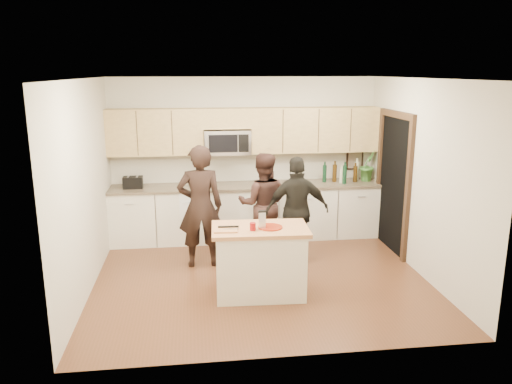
{
  "coord_description": "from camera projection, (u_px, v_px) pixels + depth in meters",
  "views": [
    {
      "loc": [
        -0.88,
        -6.4,
        2.8
      ],
      "look_at": [
        -0.01,
        0.35,
        1.14
      ],
      "focal_mm": 35.0,
      "sensor_mm": 36.0,
      "label": 1
    }
  ],
  "objects": [
    {
      "name": "microwave",
      "position": [
        227.0,
        142.0,
        8.24
      ],
      "size": [
        0.76,
        0.41,
        0.4
      ],
      "color": "silver",
      "rests_on": "ground"
    },
    {
      "name": "drink_glass",
      "position": [
        253.0,
        227.0,
        6.07
      ],
      "size": [
        0.07,
        0.07,
        0.1
      ],
      "primitive_type": "cylinder",
      "color": "maroon",
      "rests_on": "island"
    },
    {
      "name": "orchid",
      "position": [
        368.0,
        165.0,
        8.57
      ],
      "size": [
        0.39,
        0.37,
        0.55
      ],
      "primitive_type": "imported",
      "rotation": [
        0.0,
        0.0,
        0.6
      ],
      "color": "#3C752F",
      "rests_on": "back_cabinetry"
    },
    {
      "name": "room_shell",
      "position": [
        260.0,
        154.0,
        6.53
      ],
      "size": [
        4.52,
        4.02,
        2.71
      ],
      "color": "beige",
      "rests_on": "ground"
    },
    {
      "name": "dish_towel",
      "position": [
        190.0,
        197.0,
        8.08
      ],
      "size": [
        0.34,
        0.6,
        0.48
      ],
      "color": "white",
      "rests_on": "ground"
    },
    {
      "name": "woman_right",
      "position": [
        297.0,
        211.0,
        7.31
      ],
      "size": [
        0.94,
        0.4,
        1.6
      ],
      "primitive_type": "imported",
      "rotation": [
        0.0,
        0.0,
        3.13
      ],
      "color": "black",
      "rests_on": "ground"
    },
    {
      "name": "toaster",
      "position": [
        133.0,
        182.0,
        8.08
      ],
      "size": [
        0.31,
        0.2,
        0.19
      ],
      "color": "black",
      "rests_on": "back_cabinetry"
    },
    {
      "name": "tongs",
      "position": [
        228.0,
        227.0,
        6.14
      ],
      "size": [
        0.26,
        0.04,
        0.02
      ],
      "primitive_type": "cube",
      "rotation": [
        0.0,
        0.0,
        -0.05
      ],
      "color": "black",
      "rests_on": "cutting_board"
    },
    {
      "name": "cutting_board",
      "position": [
        226.0,
        231.0,
        6.05
      ],
      "size": [
        0.29,
        0.18,
        0.02
      ],
      "primitive_type": "cube",
      "rotation": [
        0.0,
        0.0,
        -0.05
      ],
      "color": "tan",
      "rests_on": "island"
    },
    {
      "name": "bottle_cluster",
      "position": [
        344.0,
        172.0,
        8.52
      ],
      "size": [
        0.67,
        0.36,
        0.38
      ],
      "color": "black",
      "rests_on": "back_cabinetry"
    },
    {
      "name": "framed_picture",
      "position": [
        355.0,
        159.0,
        8.79
      ],
      "size": [
        0.3,
        0.03,
        0.38
      ],
      "color": "black",
      "rests_on": "ground"
    },
    {
      "name": "woman_left",
      "position": [
        200.0,
        207.0,
        7.17
      ],
      "size": [
        0.67,
        0.45,
        1.79
      ],
      "primitive_type": "imported",
      "rotation": [
        0.0,
        0.0,
        3.18
      ],
      "color": "black",
      "rests_on": "ground"
    },
    {
      "name": "doorway",
      "position": [
        394.0,
        178.0,
        7.81
      ],
      "size": [
        0.06,
        1.25,
        2.2
      ],
      "color": "black",
      "rests_on": "ground"
    },
    {
      "name": "floor",
      "position": [
        260.0,
        277.0,
        6.94
      ],
      "size": [
        4.5,
        4.5,
        0.0
      ],
      "primitive_type": "plane",
      "color": "#562F1D",
      "rests_on": "ground"
    },
    {
      "name": "island",
      "position": [
        260.0,
        261.0,
        6.31
      ],
      "size": [
        1.23,
        0.75,
        0.9
      ],
      "rotation": [
        0.0,
        0.0,
        -0.05
      ],
      "color": "silver",
      "rests_on": "ground"
    },
    {
      "name": "red_plate",
      "position": [
        270.0,
        227.0,
        6.19
      ],
      "size": [
        0.31,
        0.31,
        0.02
      ],
      "primitive_type": "cylinder",
      "color": "maroon",
      "rests_on": "island"
    },
    {
      "name": "woman_center",
      "position": [
        263.0,
        204.0,
        7.69
      ],
      "size": [
        0.85,
        0.71,
        1.59
      ],
      "primitive_type": "imported",
      "rotation": [
        0.0,
        0.0,
        2.99
      ],
      "color": "#311D18",
      "rests_on": "ground"
    },
    {
      "name": "knife",
      "position": [
        231.0,
        229.0,
        6.07
      ],
      "size": [
        0.18,
        0.03,
        0.01
      ],
      "primitive_type": "cube",
      "rotation": [
        0.0,
        0.0,
        -0.05
      ],
      "color": "silver",
      "rests_on": "cutting_board"
    },
    {
      "name": "box_grater",
      "position": [
        262.0,
        219.0,
        6.12
      ],
      "size": [
        0.1,
        0.06,
        0.21
      ],
      "color": "silver",
      "rests_on": "red_plate"
    },
    {
      "name": "back_cabinetry",
      "position": [
        247.0,
        211.0,
        8.46
      ],
      "size": [
        4.5,
        0.66,
        0.94
      ],
      "color": "silver",
      "rests_on": "ground"
    },
    {
      "name": "upper_cabinetry",
      "position": [
        248.0,
        130.0,
        8.28
      ],
      "size": [
        4.5,
        0.33,
        0.75
      ],
      "color": "tan",
      "rests_on": "ground"
    }
  ]
}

